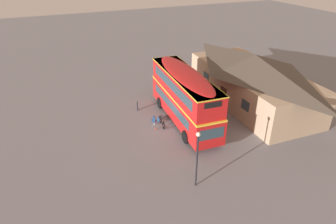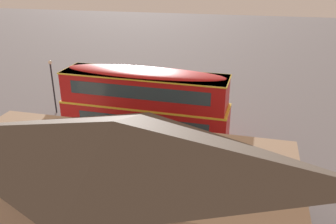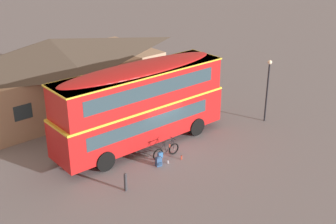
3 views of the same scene
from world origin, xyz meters
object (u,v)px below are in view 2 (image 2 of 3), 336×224
Objects in this scene: street_lamp at (52,81)px; kerb_bollard at (208,118)px; water_bottle_red_squeeze at (151,120)px; water_bottle_clear_plastic at (162,122)px; double_decker_bus at (144,103)px; backpack_on_ground at (168,121)px; touring_bicycle at (155,122)px.

street_lamp reaches higher than kerb_bollard.
water_bottle_red_squeeze is at bearing 4.53° from kerb_bollard.
water_bottle_clear_plastic is 0.22× the size of kerb_bollard.
water_bottle_clear_plastic is at bearing 178.19° from street_lamp.
double_decker_bus reaches higher than water_bottle_red_squeeze.
double_decker_bus is 11.00× the size of kerb_bollard.
water_bottle_red_squeeze is at bearing 179.47° from street_lamp.
double_decker_bus is 2.59× the size of street_lamp.
double_decker_bus reaches higher than backpack_on_ground.
water_bottle_clear_plastic is (-0.45, -2.72, -2.55)m from double_decker_bus.
kerb_bollard is (-3.73, -3.24, -2.15)m from double_decker_bus.
touring_bicycle reaches higher than water_bottle_clear_plastic.
water_bottle_clear_plastic is at bearing -120.97° from touring_bicycle.
touring_bicycle is 8.37× the size of water_bottle_clear_plastic.
water_bottle_red_squeeze is 0.06× the size of street_lamp.
street_lamp is at bearing -2.66° from backpack_on_ground.
water_bottle_red_squeeze is at bearing -56.24° from touring_bicycle.
street_lamp is at bearing -1.81° from water_bottle_clear_plastic.
water_bottle_clear_plastic is at bearing 166.89° from water_bottle_red_squeeze.
touring_bicycle is at bearing 59.03° from water_bottle_clear_plastic.
backpack_on_ground is 2.10× the size of water_bottle_red_squeeze.
water_bottle_red_squeeze is 0.27× the size of kerb_bollard.
street_lamp is (8.42, -0.27, 2.49)m from water_bottle_clear_plastic.
water_bottle_red_squeeze is 0.86m from water_bottle_clear_plastic.
double_decker_bus reaches higher than touring_bicycle.
street_lamp is (7.58, -0.07, 2.46)m from water_bottle_red_squeeze.
kerb_bollard reaches higher than backpack_on_ground.
water_bottle_red_squeeze is at bearing -14.17° from backpack_on_ground.
backpack_on_ground is at bearing 13.76° from kerb_bollard.
street_lamp is (8.08, -0.83, 2.21)m from touring_bicycle.
kerb_bollard is (-11.70, -0.26, -2.09)m from street_lamp.
kerb_bollard is at bearing -175.47° from water_bottle_red_squeeze.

